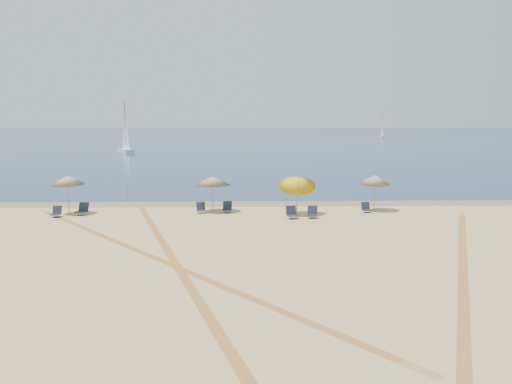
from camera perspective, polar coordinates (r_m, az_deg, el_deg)
ground at (r=14.59m, az=2.61°, el=-15.29°), size 160.00×160.00×0.00m
ocean at (r=238.49m, az=-1.59°, el=6.01°), size 500.00×500.00×0.00m
wet_sand at (r=37.86m, az=-0.19°, el=-1.17°), size 500.00×500.00×0.00m
umbrella_1 at (r=35.27m, az=-18.81°, el=1.19°), size 1.95×1.99×2.42m
umbrella_2 at (r=34.37m, az=-4.50°, el=1.18°), size 2.25×2.25×2.27m
umbrella_3 at (r=33.21m, az=4.22°, el=1.09°), size 2.29×2.32×2.71m
umbrella_4 at (r=35.38m, az=12.12°, el=1.28°), size 1.95×1.99×2.34m
chair_1 at (r=34.58m, az=-19.85°, el=-1.96°), size 0.55×0.64×0.64m
chair_2 at (r=34.76m, az=-17.42°, el=-1.74°), size 0.76×0.84×0.74m
chair_3 at (r=34.12m, az=-5.69°, el=-1.67°), size 0.63×0.70×0.64m
chair_4 at (r=34.21m, az=-2.98°, el=-1.61°), size 0.60×0.69×0.67m
chair_5 at (r=32.09m, az=3.70°, el=-2.17°), size 0.74×0.82×0.72m
chair_6 at (r=32.31m, az=5.82°, el=-2.14°), size 0.69×0.77×0.70m
chair_7 at (r=34.78m, az=11.27°, el=-1.62°), size 0.59×0.67×0.63m
sailboat_0 at (r=188.35m, az=12.87°, el=6.16°), size 1.85×5.22×7.60m
sailboat_1 at (r=100.89m, az=-13.27°, el=5.52°), size 4.05×6.11×9.02m
tire_tracks at (r=22.62m, az=-0.57°, el=-7.02°), size 50.66×42.17×0.00m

